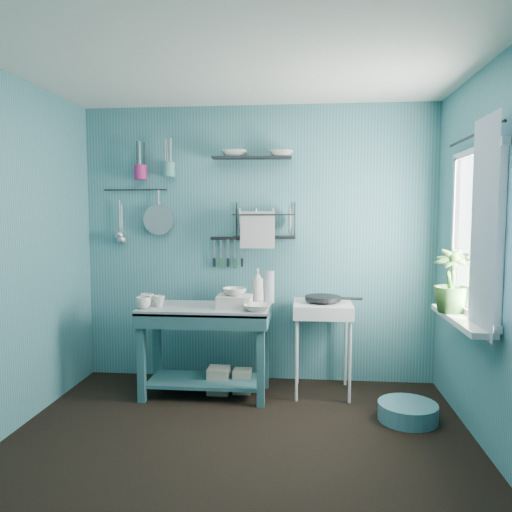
# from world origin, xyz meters

# --- Properties ---
(floor) EXTENTS (3.20, 3.20, 0.00)m
(floor) POSITION_xyz_m (0.00, 0.00, 0.00)
(floor) COLOR black
(floor) RESTS_ON ground
(ceiling) EXTENTS (3.20, 3.20, 0.00)m
(ceiling) POSITION_xyz_m (0.00, 0.00, 2.50)
(ceiling) COLOR silver
(ceiling) RESTS_ON ground
(wall_back) EXTENTS (3.20, 0.00, 3.20)m
(wall_back) POSITION_xyz_m (0.00, 1.50, 1.25)
(wall_back) COLOR #3C737B
(wall_back) RESTS_ON ground
(wall_front) EXTENTS (3.20, 0.00, 3.20)m
(wall_front) POSITION_xyz_m (0.00, -1.50, 1.25)
(wall_front) COLOR #3C737B
(wall_front) RESTS_ON ground
(wall_right) EXTENTS (0.00, 3.00, 3.00)m
(wall_right) POSITION_xyz_m (1.60, 0.00, 1.25)
(wall_right) COLOR #3C737B
(wall_right) RESTS_ON ground
(work_counter) EXTENTS (1.09, 0.58, 0.76)m
(work_counter) POSITION_xyz_m (-0.39, 1.02, 0.38)
(work_counter) COLOR #2D5B60
(work_counter) RESTS_ON floor
(mug_left) EXTENTS (0.12, 0.12, 0.10)m
(mug_left) POSITION_xyz_m (-0.87, 0.86, 0.81)
(mug_left) COLOR beige
(mug_left) RESTS_ON work_counter
(mug_mid) EXTENTS (0.14, 0.14, 0.09)m
(mug_mid) POSITION_xyz_m (-0.77, 0.96, 0.81)
(mug_mid) COLOR beige
(mug_mid) RESTS_ON work_counter
(mug_right) EXTENTS (0.17, 0.17, 0.10)m
(mug_right) POSITION_xyz_m (-0.89, 1.02, 0.81)
(mug_right) COLOR beige
(mug_right) RESTS_ON work_counter
(wash_tub) EXTENTS (0.28, 0.22, 0.10)m
(wash_tub) POSITION_xyz_m (-0.14, 1.00, 0.81)
(wash_tub) COLOR beige
(wash_tub) RESTS_ON work_counter
(tub_bowl) EXTENTS (0.20, 0.19, 0.06)m
(tub_bowl) POSITION_xyz_m (-0.14, 1.00, 0.89)
(tub_bowl) COLOR beige
(tub_bowl) RESTS_ON wash_tub
(soap_bottle) EXTENTS (0.12, 0.12, 0.30)m
(soap_bottle) POSITION_xyz_m (0.03, 1.22, 0.91)
(soap_bottle) COLOR beige
(soap_bottle) RESTS_ON work_counter
(water_bottle) EXTENTS (0.09, 0.09, 0.28)m
(water_bottle) POSITION_xyz_m (0.13, 1.24, 0.90)
(water_bottle) COLOR #9DA9AF
(water_bottle) RESTS_ON work_counter
(counter_bowl) EXTENTS (0.22, 0.22, 0.05)m
(counter_bowl) POSITION_xyz_m (0.06, 0.87, 0.79)
(counter_bowl) COLOR beige
(counter_bowl) RESTS_ON work_counter
(hotplate_stand) EXTENTS (0.50, 0.50, 0.78)m
(hotplate_stand) POSITION_xyz_m (0.59, 1.17, 0.39)
(hotplate_stand) COLOR silver
(hotplate_stand) RESTS_ON floor
(frying_pan) EXTENTS (0.30, 0.30, 0.03)m
(frying_pan) POSITION_xyz_m (0.59, 1.17, 0.82)
(frying_pan) COLOR black
(frying_pan) RESTS_ON hotplate_stand
(knife_strip) EXTENTS (0.32, 0.04, 0.03)m
(knife_strip) POSITION_xyz_m (-0.27, 1.47, 1.31)
(knife_strip) COLOR black
(knife_strip) RESTS_ON wall_back
(dish_rack) EXTENTS (0.55, 0.25, 0.32)m
(dish_rack) POSITION_xyz_m (0.07, 1.37, 1.47)
(dish_rack) COLOR black
(dish_rack) RESTS_ON wall_back
(upper_shelf) EXTENTS (0.71, 0.23, 0.01)m
(upper_shelf) POSITION_xyz_m (-0.04, 1.40, 2.02)
(upper_shelf) COLOR black
(upper_shelf) RESTS_ON wall_back
(shelf_bowl_left) EXTENTS (0.24, 0.24, 0.06)m
(shelf_bowl_left) POSITION_xyz_m (-0.20, 1.40, 2.09)
(shelf_bowl_left) COLOR beige
(shelf_bowl_left) RESTS_ON upper_shelf
(shelf_bowl_right) EXTENTS (0.23, 0.23, 0.05)m
(shelf_bowl_right) POSITION_xyz_m (0.22, 1.40, 2.03)
(shelf_bowl_right) COLOR beige
(shelf_bowl_right) RESTS_ON upper_shelf
(utensil_cup_magenta) EXTENTS (0.11, 0.11, 0.13)m
(utensil_cup_magenta) POSITION_xyz_m (-1.06, 1.42, 1.91)
(utensil_cup_magenta) COLOR #A51E63
(utensil_cup_magenta) RESTS_ON wall_back
(utensil_cup_teal) EXTENTS (0.11, 0.11, 0.13)m
(utensil_cup_teal) POSITION_xyz_m (-0.80, 1.42, 1.93)
(utensil_cup_teal) COLOR teal
(utensil_cup_teal) RESTS_ON wall_back
(colander) EXTENTS (0.28, 0.03, 0.28)m
(colander) POSITION_xyz_m (-0.91, 1.45, 1.48)
(colander) COLOR #A2A5AA
(colander) RESTS_ON wall_back
(ladle_outer) EXTENTS (0.01, 0.01, 0.30)m
(ladle_outer) POSITION_xyz_m (-1.28, 1.46, 1.50)
(ladle_outer) COLOR #A2A5AA
(ladle_outer) RESTS_ON wall_back
(ladle_inner) EXTENTS (0.01, 0.01, 0.30)m
(ladle_inner) POSITION_xyz_m (-1.26, 1.46, 1.46)
(ladle_inner) COLOR #A2A5AA
(ladle_inner) RESTS_ON wall_back
(hook_rail) EXTENTS (0.60, 0.01, 0.01)m
(hook_rail) POSITION_xyz_m (-1.13, 1.47, 1.75)
(hook_rail) COLOR black
(hook_rail) RESTS_ON wall_back
(window_glass) EXTENTS (0.00, 1.10, 1.10)m
(window_glass) POSITION_xyz_m (1.59, 0.45, 1.40)
(window_glass) COLOR white
(window_glass) RESTS_ON wall_right
(windowsill) EXTENTS (0.16, 0.95, 0.04)m
(windowsill) POSITION_xyz_m (1.50, 0.45, 0.81)
(windowsill) COLOR silver
(windowsill) RESTS_ON wall_right
(curtain) EXTENTS (0.00, 1.35, 1.35)m
(curtain) POSITION_xyz_m (1.52, 0.15, 1.45)
(curtain) COLOR silver
(curtain) RESTS_ON wall_right
(curtain_rod) EXTENTS (0.02, 1.05, 0.02)m
(curtain_rod) POSITION_xyz_m (1.54, 0.45, 2.05)
(curtain_rod) COLOR black
(curtain_rod) RESTS_ON wall_right
(potted_plant) EXTENTS (0.33, 0.33, 0.46)m
(potted_plant) POSITION_xyz_m (1.47, 0.60, 1.06)
(potted_plant) COLOR #325E25
(potted_plant) RESTS_ON windowsill
(storage_tin_large) EXTENTS (0.18, 0.18, 0.22)m
(storage_tin_large) POSITION_xyz_m (-0.29, 1.07, 0.11)
(storage_tin_large) COLOR gray
(storage_tin_large) RESTS_ON floor
(storage_tin_small) EXTENTS (0.15, 0.15, 0.20)m
(storage_tin_small) POSITION_xyz_m (-0.09, 1.10, 0.10)
(storage_tin_small) COLOR gray
(storage_tin_small) RESTS_ON floor
(floor_basin) EXTENTS (0.44, 0.44, 0.13)m
(floor_basin) POSITION_xyz_m (1.20, 0.65, 0.07)
(floor_basin) COLOR teal
(floor_basin) RESTS_ON floor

